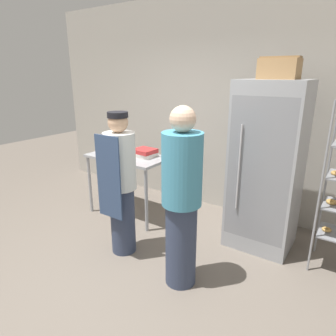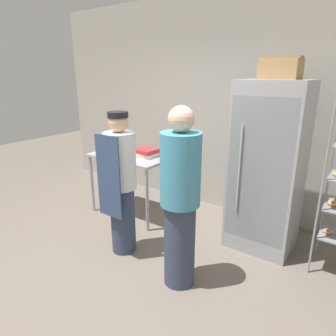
{
  "view_description": "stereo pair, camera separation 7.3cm",
  "coord_description": "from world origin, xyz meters",
  "px_view_note": "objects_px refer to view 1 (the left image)",
  "views": [
    {
      "loc": [
        1.8,
        -1.79,
        2.0
      ],
      "look_at": [
        0.07,
        0.77,
        1.01
      ],
      "focal_mm": 32.0,
      "sensor_mm": 36.0,
      "label": 1
    },
    {
      "loc": [
        1.86,
        -1.75,
        2.0
      ],
      "look_at": [
        0.07,
        0.77,
        1.01
      ],
      "focal_mm": 32.0,
      "sensor_mm": 36.0,
      "label": 2
    }
  ],
  "objects_px": {
    "refrigerator": "(266,167)",
    "cardboard_storage_box": "(279,68)",
    "binder_stack": "(145,153)",
    "donut_box": "(120,151)",
    "person_customer": "(182,199)",
    "blender_pitcher": "(106,144)",
    "person_baker": "(121,183)"
  },
  "relations": [
    {
      "from": "person_customer",
      "to": "cardboard_storage_box",
      "type": "bearing_deg",
      "value": 69.36
    },
    {
      "from": "person_baker",
      "to": "person_customer",
      "type": "xyz_separation_m",
      "value": [
        0.84,
        -0.09,
        0.05
      ]
    },
    {
      "from": "cardboard_storage_box",
      "to": "blender_pitcher",
      "type": "bearing_deg",
      "value": -171.81
    },
    {
      "from": "refrigerator",
      "to": "person_baker",
      "type": "distance_m",
      "value": 1.66
    },
    {
      "from": "blender_pitcher",
      "to": "cardboard_storage_box",
      "type": "distance_m",
      "value": 2.51
    },
    {
      "from": "refrigerator",
      "to": "donut_box",
      "type": "distance_m",
      "value": 2.0
    },
    {
      "from": "donut_box",
      "to": "blender_pitcher",
      "type": "distance_m",
      "value": 0.28
    },
    {
      "from": "donut_box",
      "to": "person_baker",
      "type": "xyz_separation_m",
      "value": [
        0.71,
        -0.76,
        -0.09
      ]
    },
    {
      "from": "refrigerator",
      "to": "person_customer",
      "type": "distance_m",
      "value": 1.24
    },
    {
      "from": "person_customer",
      "to": "donut_box",
      "type": "bearing_deg",
      "value": 151.08
    },
    {
      "from": "person_baker",
      "to": "person_customer",
      "type": "bearing_deg",
      "value": -6.38
    },
    {
      "from": "donut_box",
      "to": "binder_stack",
      "type": "relative_size",
      "value": 0.82
    },
    {
      "from": "donut_box",
      "to": "cardboard_storage_box",
      "type": "bearing_deg",
      "value": 9.13
    },
    {
      "from": "donut_box",
      "to": "person_customer",
      "type": "distance_m",
      "value": 1.78
    },
    {
      "from": "blender_pitcher",
      "to": "binder_stack",
      "type": "distance_m",
      "value": 0.64
    },
    {
      "from": "binder_stack",
      "to": "blender_pitcher",
      "type": "bearing_deg",
      "value": -169.91
    },
    {
      "from": "refrigerator",
      "to": "donut_box",
      "type": "xyz_separation_m",
      "value": [
        -1.97,
        -0.3,
        -0.03
      ]
    },
    {
      "from": "blender_pitcher",
      "to": "cardboard_storage_box",
      "type": "height_order",
      "value": "cardboard_storage_box"
    },
    {
      "from": "blender_pitcher",
      "to": "person_customer",
      "type": "height_order",
      "value": "person_customer"
    },
    {
      "from": "refrigerator",
      "to": "binder_stack",
      "type": "distance_m",
      "value": 1.63
    },
    {
      "from": "blender_pitcher",
      "to": "person_baker",
      "type": "relative_size",
      "value": 0.17
    },
    {
      "from": "blender_pitcher",
      "to": "binder_stack",
      "type": "relative_size",
      "value": 0.87
    },
    {
      "from": "donut_box",
      "to": "binder_stack",
      "type": "xyz_separation_m",
      "value": [
        0.36,
        0.11,
        0.01
      ]
    },
    {
      "from": "refrigerator",
      "to": "person_baker",
      "type": "bearing_deg",
      "value": -139.83
    },
    {
      "from": "cardboard_storage_box",
      "to": "person_baker",
      "type": "xyz_separation_m",
      "value": [
        -1.29,
        -1.09,
        -1.2
      ]
    },
    {
      "from": "donut_box",
      "to": "refrigerator",
      "type": "bearing_deg",
      "value": 8.69
    },
    {
      "from": "donut_box",
      "to": "person_baker",
      "type": "height_order",
      "value": "person_baker"
    },
    {
      "from": "cardboard_storage_box",
      "to": "person_baker",
      "type": "relative_size",
      "value": 0.24
    },
    {
      "from": "refrigerator",
      "to": "person_baker",
      "type": "relative_size",
      "value": 1.2
    },
    {
      "from": "binder_stack",
      "to": "person_customer",
      "type": "distance_m",
      "value": 1.54
    },
    {
      "from": "blender_pitcher",
      "to": "cardboard_storage_box",
      "type": "bearing_deg",
      "value": 8.19
    },
    {
      "from": "refrigerator",
      "to": "cardboard_storage_box",
      "type": "relative_size",
      "value": 4.9
    }
  ]
}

